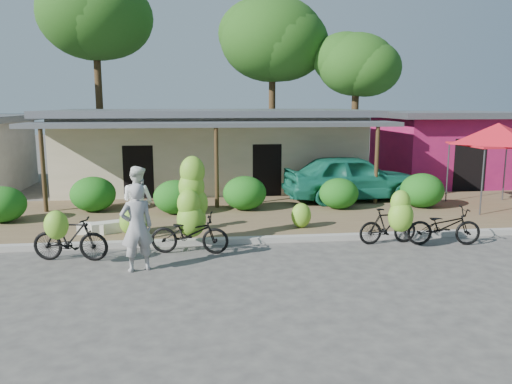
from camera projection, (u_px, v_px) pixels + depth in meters
ground at (230, 268)px, 11.10m from camera, size 100.00×100.00×0.00m
sidewalk at (219, 216)px, 15.97m from camera, size 60.00×6.00×0.12m
curb at (224, 241)px, 13.04m from camera, size 60.00×0.25×0.15m
shop_main at (211, 148)px, 21.47m from camera, size 13.00×8.50×3.35m
shop_pink at (441, 146)px, 22.80m from camera, size 6.00×6.00×3.25m
tree_far_center at (91, 13)px, 24.74m from camera, size 5.62×5.53×10.15m
tree_center_right at (269, 38)px, 26.49m from camera, size 5.63×5.55×9.17m
tree_near_right at (352, 63)px, 25.26m from camera, size 4.13×3.93×7.18m
hedge_0 at (2, 204)px, 14.83m from camera, size 1.38×1.24×1.07m
hedge_1 at (93, 194)px, 16.31m from camera, size 1.47×1.32×1.15m
hedge_2 at (175, 197)px, 15.97m from camera, size 1.39×1.25×1.09m
hedge_3 at (245, 193)px, 16.56m from camera, size 1.44×1.30×1.13m
hedge_4 at (339, 193)px, 16.74m from camera, size 1.32×1.19×1.03m
hedge_5 at (422, 190)px, 16.95m from camera, size 1.49×1.34×1.16m
red_canopy at (498, 134)px, 16.69m from camera, size 3.50×3.50×2.86m
bike_left at (68, 237)px, 11.46m from camera, size 1.84×1.26×1.34m
bike_center at (191, 215)px, 12.33m from camera, size 2.00×1.36×2.34m
bike_right at (392, 221)px, 12.73m from camera, size 1.61×1.20×1.53m
bike_far_right at (444, 226)px, 12.87m from camera, size 1.95×0.88×0.99m
loose_banana_a at (130, 221)px, 13.44m from camera, size 0.58×0.49×0.72m
loose_banana_b at (139, 220)px, 13.76m from camera, size 0.52×0.44×0.65m
loose_banana_c at (301, 215)px, 14.20m from camera, size 0.57×0.48×0.71m
sack_near at (106, 227)px, 13.65m from camera, size 0.94×0.67×0.30m
sack_far at (93, 228)px, 13.59m from camera, size 0.81×0.52×0.28m
vendor at (137, 227)px, 10.79m from camera, size 0.83×0.69×1.95m
bystander at (138, 201)px, 13.18m from camera, size 1.16×1.11×1.89m
teal_van at (352, 177)px, 18.17m from camera, size 5.11×2.43×1.69m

